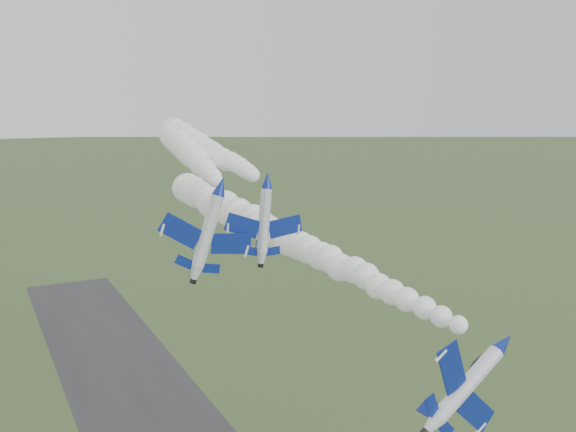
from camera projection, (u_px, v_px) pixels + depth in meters
jet_lead at (505, 343)px, 56.31m from camera, size 5.80×12.18×8.43m
smoke_trail_jet_lead at (278, 234)px, 92.51m from camera, size 11.55×80.08×5.81m
jet_pair_left at (221, 186)px, 71.78m from camera, size 10.34×12.67×4.06m
smoke_trail_jet_pair_left at (189, 153)px, 101.67m from camera, size 17.80×56.74×5.03m
jet_pair_right at (268, 180)px, 74.38m from camera, size 9.54×11.42×2.85m
smoke_trail_jet_pair_right at (202, 146)px, 105.53m from camera, size 10.09×62.81×4.59m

